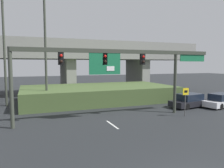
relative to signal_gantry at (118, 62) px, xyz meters
The scene contains 9 objects.
lane_markings 5.60m from the signal_gantry, 113.16° to the left, with size 0.14×46.69×0.01m.
signal_gantry is the anchor object (origin of this frame).
speed_limit_sign 6.68m from the signal_gantry, 15.44° to the right, with size 0.60×0.11×2.56m.
highway_light_pole_near 9.36m from the signal_gantry, 127.15° to the left, with size 0.70×0.36×16.02m.
highway_light_pole_far 13.23m from the signal_gantry, 134.83° to the left, with size 0.70×0.36×12.26m.
overpass_bridge 17.26m from the signal_gantry, 93.90° to the left, with size 42.75×7.93×8.05m.
grass_embankment 10.02m from the signal_gantry, 82.41° to the left, with size 18.27×9.74×1.81m.
parked_sedan_near_right 10.07m from the signal_gantry, ahead, with size 4.97×2.48×1.44m.
parked_sedan_mid_right 12.86m from the signal_gantry, ahead, with size 4.87×2.62×1.47m.
Camera 1 is at (-5.90, -5.71, 4.59)m, focal length 35.00 mm.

